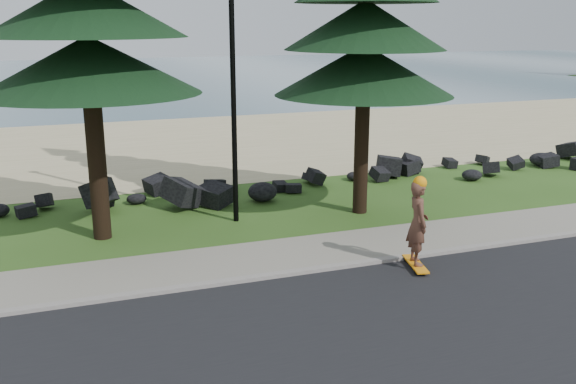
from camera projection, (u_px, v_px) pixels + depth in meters
name	position (u px, v px, depth m)	size (l,w,h in m)	color
ground	(274.00, 261.00, 14.43)	(160.00, 160.00, 0.00)	#2E5219
road	(363.00, 357.00, 10.34)	(160.00, 7.00, 0.02)	black
kerb	(288.00, 274.00, 13.60)	(160.00, 0.20, 0.10)	gray
sidewalk	(271.00, 257.00, 14.60)	(160.00, 2.00, 0.08)	gray
beach_sand	(166.00, 146.00, 27.59)	(160.00, 15.00, 0.01)	tan
ocean	(102.00, 76.00, 60.72)	(160.00, 58.00, 0.01)	#375A69
seawall_boulders	(215.00, 198.00, 19.51)	(60.00, 2.40, 1.10)	black
lamp_post	(233.00, 65.00, 16.25)	(0.25, 0.14, 8.14)	black
skateboarder	(418.00, 223.00, 13.75)	(0.58, 1.14, 2.06)	orange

